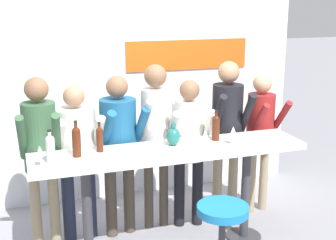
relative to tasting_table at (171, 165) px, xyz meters
The scene contains 18 objects.
back_wall 1.56m from the tasting_table, 89.72° to the left, with size 4.16×0.12×2.53m.
tasting_table is the anchor object (origin of this frame).
bar_stool 0.81m from the tasting_table, 71.65° to the right, with size 0.45×0.45×0.74m.
person_far_left 1.23m from the tasting_table, 159.75° to the left, with size 0.40×0.53×1.71m.
person_left 0.95m from the tasting_table, 147.33° to the left, with size 0.49×0.55×1.59m.
person_center_left 0.63m from the tasting_table, 128.74° to the left, with size 0.48×0.58×1.67m.
person_center 0.56m from the tasting_table, 88.46° to the left, with size 0.37×0.51×1.76m.
person_center_right 0.57m from the tasting_table, 51.58° to the left, with size 0.49×0.57×1.59m.
person_right 0.96m from the tasting_table, 30.98° to the left, with size 0.43×0.56×1.76m.
person_far_right 1.34m from the tasting_table, 22.79° to the left, with size 0.40×0.51×1.60m.
wine_bottle_0 0.91m from the tasting_table, behind, with size 0.08×0.08×0.33m.
wine_bottle_1 0.71m from the tasting_table, behind, with size 0.06×0.06×0.28m.
wine_bottle_2 1.12m from the tasting_table, behind, with size 0.08×0.08×0.29m.
wine_bottle_3 0.59m from the tasting_table, 11.37° to the left, with size 0.07×0.07×0.30m.
wine_glass_0 0.67m from the tasting_table, ahead, with size 0.07×0.07×0.18m.
wine_glass_1 1.21m from the tasting_table, behind, with size 0.07×0.07×0.18m.
wine_glass_2 0.43m from the tasting_table, 17.34° to the right, with size 0.07×0.07×0.18m.
decorative_vase 0.27m from the tasting_table, 56.16° to the left, with size 0.13×0.13×0.22m.
Camera 1 is at (-1.31, -3.89, 2.42)m, focal length 50.00 mm.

